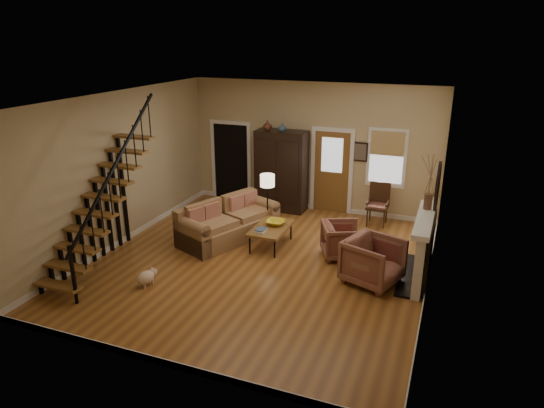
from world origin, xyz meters
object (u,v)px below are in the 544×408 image
(armoire, at_px, (281,171))
(side_chair, at_px, (378,205))
(floor_lamp, at_px, (267,205))
(coffee_table, at_px, (271,236))
(sofa, at_px, (229,221))
(armchair_right, at_px, (342,240))
(armchair_left, at_px, (373,261))

(armoire, relative_size, side_chair, 2.06)
(floor_lamp, bearing_deg, coffee_table, -62.13)
(floor_lamp, bearing_deg, sofa, -139.28)
(side_chair, bearing_deg, floor_lamp, -146.69)
(armchair_right, bearing_deg, coffee_table, 67.78)
(floor_lamp, distance_m, side_chair, 2.72)
(coffee_table, bearing_deg, armoire, 104.78)
(armoire, bearing_deg, armchair_right, -46.09)
(armchair_left, relative_size, floor_lamp, 0.67)
(sofa, relative_size, coffee_table, 1.92)
(armchair_right, distance_m, side_chair, 2.10)
(armchair_right, relative_size, floor_lamp, 0.57)
(armchair_left, height_order, floor_lamp, floor_lamp)
(armoire, xyz_separation_m, coffee_table, (0.61, -2.32, -0.82))
(armchair_left, relative_size, side_chair, 0.94)
(armoire, distance_m, coffee_table, 2.53)
(armoire, height_order, armchair_right, armoire)
(sofa, bearing_deg, armchair_left, 8.74)
(coffee_table, xyz_separation_m, floor_lamp, (-0.33, 0.63, 0.49))
(armoire, height_order, sofa, armoire)
(armchair_right, bearing_deg, sofa, 66.32)
(coffee_table, distance_m, armchair_left, 2.51)
(floor_lamp, relative_size, side_chair, 1.40)
(coffee_table, distance_m, armchair_right, 1.57)
(armchair_right, relative_size, side_chair, 0.79)
(coffee_table, bearing_deg, armchair_right, 2.13)
(armoire, bearing_deg, coffee_table, -75.22)
(armoire, relative_size, armchair_right, 2.60)
(floor_lamp, xyz_separation_m, side_chair, (2.27, 1.49, -0.21))
(armchair_right, bearing_deg, armchair_left, -163.13)
(armoire, relative_size, armchair_left, 2.19)
(coffee_table, height_order, floor_lamp, floor_lamp)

